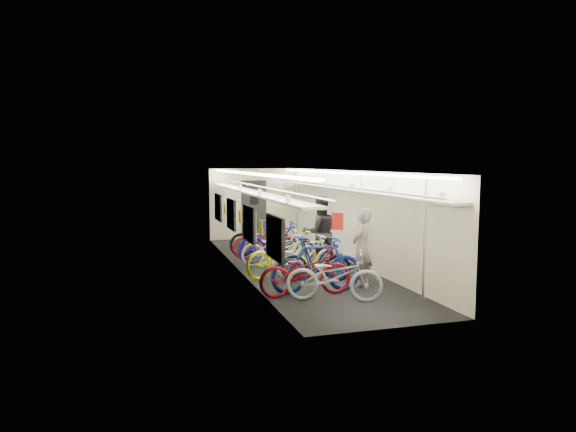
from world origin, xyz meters
TOP-DOWN VIEW (x-y plane):
  - train_car_shell at (-0.36, 0.71)m, footprint 10.00×10.00m
  - bicycle_0 at (-0.31, -3.23)m, footprint 1.92×1.30m
  - bicycle_1 at (-0.43, -2.57)m, footprint 1.92×0.55m
  - bicycle_2 at (-0.71, -2.74)m, footprint 1.87×0.66m
  - bicycle_3 at (-0.11, -1.66)m, footprint 1.60×0.84m
  - bicycle_4 at (-0.67, -0.94)m, footprint 2.09×1.32m
  - bicycle_5 at (-0.15, -1.19)m, footprint 1.68×0.55m
  - bicycle_6 at (-0.51, 0.25)m, footprint 1.81×0.87m
  - bicycle_7 at (-0.46, 0.36)m, footprint 2.01×0.83m
  - bicycle_8 at (-0.50, 1.21)m, footprint 1.93×1.00m
  - bicycle_9 at (-0.57, 1.61)m, footprint 1.80×0.75m
  - passenger_near at (0.66, -2.34)m, footprint 0.72×0.69m
  - passenger_mid at (0.42, -0.44)m, footprint 0.91×0.73m
  - backpack at (0.52, -1.33)m, footprint 0.29×0.23m

SIDE VIEW (x-z plane):
  - bicycle_6 at x=-0.51m, z-range 0.00..0.91m
  - bicycle_3 at x=-0.11m, z-range 0.00..0.93m
  - bicycle_0 at x=-0.31m, z-range 0.00..0.96m
  - bicycle_8 at x=-0.50m, z-range 0.00..0.97m
  - bicycle_2 at x=-0.71m, z-range 0.00..0.98m
  - bicycle_5 at x=-0.15m, z-range 0.00..1.00m
  - bicycle_4 at x=-0.67m, z-range 0.00..1.04m
  - bicycle_9 at x=-0.57m, z-range 0.00..1.05m
  - bicycle_1 at x=-0.43m, z-range 0.00..1.15m
  - bicycle_7 at x=-0.46m, z-range 0.00..1.17m
  - passenger_near at x=0.66m, z-range 0.00..1.66m
  - passenger_mid at x=0.42m, z-range 0.00..1.79m
  - backpack at x=0.52m, z-range 1.09..1.47m
  - train_car_shell at x=-0.36m, z-range -3.34..6.66m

